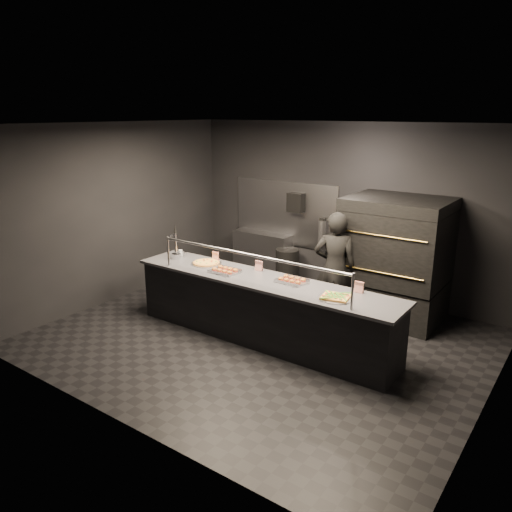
# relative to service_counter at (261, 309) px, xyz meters

# --- Properties ---
(room) EXTENTS (6.04, 6.00, 3.00)m
(room) POSITION_rel_service_counter_xyz_m (-0.02, 0.05, 1.03)
(room) COLOR black
(room) RESTS_ON ground
(service_counter) EXTENTS (4.10, 0.78, 1.37)m
(service_counter) POSITION_rel_service_counter_xyz_m (0.00, 0.00, 0.00)
(service_counter) COLOR black
(service_counter) RESTS_ON ground
(pizza_oven) EXTENTS (1.50, 1.23, 1.91)m
(pizza_oven) POSITION_rel_service_counter_xyz_m (1.20, 1.90, 0.50)
(pizza_oven) COLOR black
(pizza_oven) RESTS_ON ground
(prep_shelf) EXTENTS (1.20, 0.35, 0.90)m
(prep_shelf) POSITION_rel_service_counter_xyz_m (-1.60, 2.32, -0.01)
(prep_shelf) COLOR #99999E
(prep_shelf) RESTS_ON ground
(towel_dispenser) EXTENTS (0.30, 0.20, 0.35)m
(towel_dispenser) POSITION_rel_service_counter_xyz_m (-0.90, 2.39, 1.09)
(towel_dispenser) COLOR black
(towel_dispenser) RESTS_ON room
(fire_extinguisher) EXTENTS (0.14, 0.14, 0.51)m
(fire_extinguisher) POSITION_rel_service_counter_xyz_m (-0.35, 2.40, 0.60)
(fire_extinguisher) COLOR #B2B2B7
(fire_extinguisher) RESTS_ON room
(beer_tap) EXTENTS (0.14, 0.21, 0.56)m
(beer_tap) POSITION_rel_service_counter_xyz_m (-1.66, 0.02, 0.62)
(beer_tap) COLOR silver
(beer_tap) RESTS_ON service_counter
(round_pizza) EXTENTS (0.47, 0.47, 0.03)m
(round_pizza) POSITION_rel_service_counter_xyz_m (-1.09, 0.08, 0.47)
(round_pizza) COLOR silver
(round_pizza) RESTS_ON service_counter
(slider_tray_a) EXTENTS (0.45, 0.36, 0.07)m
(slider_tray_a) POSITION_rel_service_counter_xyz_m (-0.60, -0.07, 0.48)
(slider_tray_a) COLOR silver
(slider_tray_a) RESTS_ON service_counter
(slider_tray_b) EXTENTS (0.47, 0.41, 0.06)m
(slider_tray_b) POSITION_rel_service_counter_xyz_m (0.42, 0.13, 0.48)
(slider_tray_b) COLOR silver
(slider_tray_b) RESTS_ON service_counter
(square_pizza) EXTENTS (0.42, 0.42, 0.05)m
(square_pizza) POSITION_rel_service_counter_xyz_m (1.19, -0.09, 0.47)
(square_pizza) COLOR silver
(square_pizza) RESTS_ON service_counter
(condiment_jar) EXTENTS (0.16, 0.06, 0.11)m
(condiment_jar) POSITION_rel_service_counter_xyz_m (-1.67, 0.16, 0.51)
(condiment_jar) COLOR silver
(condiment_jar) RESTS_ON service_counter
(tent_cards) EXTENTS (2.52, 0.04, 0.15)m
(tent_cards) POSITION_rel_service_counter_xyz_m (0.01, 0.28, 0.53)
(tent_cards) COLOR white
(tent_cards) RESTS_ON service_counter
(trash_bin) EXTENTS (0.43, 0.43, 0.72)m
(trash_bin) POSITION_rel_service_counter_xyz_m (-0.90, 2.12, -0.11)
(trash_bin) COLOR black
(trash_bin) RESTS_ON ground
(worker) EXTENTS (0.75, 0.63, 1.75)m
(worker) POSITION_rel_service_counter_xyz_m (0.54, 1.16, 0.41)
(worker) COLOR black
(worker) RESTS_ON ground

